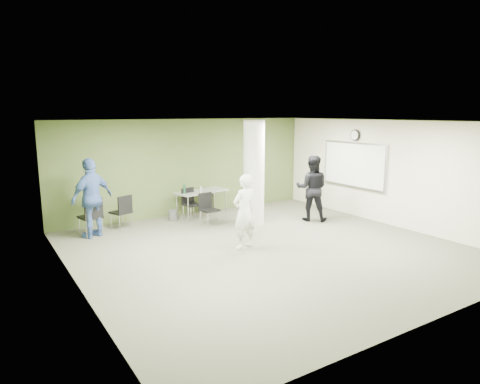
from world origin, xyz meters
TOP-DOWN VIEW (x-y plane):
  - floor at (0.00, 0.00)m, footprint 8.00×8.00m
  - ceiling at (0.00, 0.00)m, footprint 8.00×8.00m
  - wall_back at (0.00, 4.00)m, footprint 8.00×2.80m
  - wall_left at (-4.00, 0.00)m, footprint 0.02×8.00m
  - wall_right_cream at (4.00, 0.00)m, footprint 0.02×8.00m
  - column at (1.00, 2.00)m, footprint 0.56×0.56m
  - whiteboard at (3.92, 1.20)m, footprint 0.05×2.30m
  - wall_clock at (3.92, 1.20)m, footprint 0.06×0.32m
  - folding_table at (0.20, 3.54)m, footprint 1.66×0.98m
  - wastebasket at (-0.73, 3.49)m, footprint 0.25×0.25m
  - chair_back_left at (-3.02, 3.08)m, footprint 0.57×0.57m
  - chair_back_right at (-2.19, 3.33)m, footprint 0.57×0.57m
  - chair_table_left at (-0.24, 3.36)m, footprint 0.51×0.51m
  - chair_table_right at (-0.13, 2.52)m, footprint 0.48×0.48m
  - woman_white at (-0.38, 0.34)m, footprint 0.67×0.50m
  - man_black at (2.56, 1.42)m, footprint 1.12×1.11m
  - man_blue at (-3.01, 3.01)m, footprint 1.22×0.90m

SIDE VIEW (x-z plane):
  - floor at x=0.00m, z-range 0.00..0.00m
  - wastebasket at x=-0.73m, z-range 0.00..0.29m
  - chair_table_right at x=-0.13m, z-range 0.07..0.94m
  - chair_table_left at x=-0.24m, z-range 0.07..0.96m
  - chair_back_right at x=-2.19m, z-range 0.07..0.97m
  - chair_back_left at x=-3.02m, z-range 0.08..1.05m
  - folding_table at x=0.20m, z-range 0.20..1.19m
  - woman_white at x=-0.38m, z-range 0.00..1.67m
  - man_black at x=2.56m, z-range 0.00..1.83m
  - man_blue at x=-3.01m, z-range 0.00..1.93m
  - wall_back at x=0.00m, z-range 1.39..1.41m
  - wall_left at x=-4.00m, z-range 0.00..2.80m
  - wall_right_cream at x=4.00m, z-range 0.00..2.80m
  - column at x=1.00m, z-range 0.00..2.80m
  - whiteboard at x=3.92m, z-range 0.85..2.15m
  - wall_clock at x=3.92m, z-range 2.19..2.51m
  - ceiling at x=0.00m, z-range 2.80..2.80m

